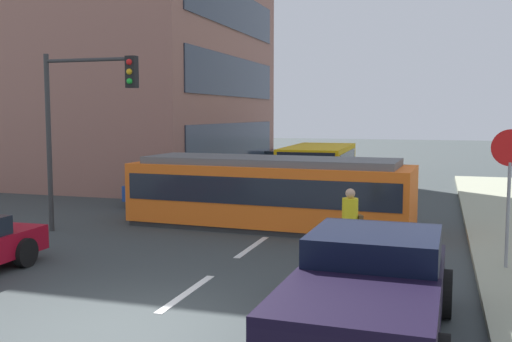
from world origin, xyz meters
name	(u,v)px	position (x,y,z in m)	size (l,w,h in m)	color
ground_plane	(291,220)	(0.00, 10.00, 0.00)	(120.00, 120.00, 0.00)	#363D3E
lane_stripe_1	(187,293)	(0.00, 2.00, 0.01)	(0.16, 2.40, 0.01)	silver
lane_stripe_2	(252,247)	(0.00, 6.00, 0.01)	(0.16, 2.40, 0.01)	silver
lane_stripe_3	(320,199)	(0.00, 14.65, 0.01)	(0.16, 2.40, 0.01)	silver
lane_stripe_4	(344,182)	(0.00, 20.65, 0.01)	(0.16, 2.40, 0.01)	silver
streetcar_tram	(270,191)	(-0.31, 8.65, 1.07)	(8.34, 2.90, 2.06)	orange
city_bus	(318,165)	(-0.54, 17.04, 1.12)	(2.69, 6.05, 1.95)	#E3AA0D
pedestrian_crossing	(350,221)	(2.55, 5.26, 0.94)	(0.49, 0.36, 1.67)	navy
pickup_truck_parked	(370,289)	(3.51, 0.63, 0.80)	(2.38, 5.05, 1.55)	black
parked_sedan_mid	(175,185)	(-5.24, 12.61, 0.63)	(2.17, 4.62, 1.19)	#1E4499
parked_sedan_far	(230,170)	(-5.20, 18.78, 0.63)	(2.14, 4.61, 1.19)	#A4150B
parked_sedan_furthest	(273,160)	(-4.98, 25.65, 0.62)	(2.06, 4.28, 1.19)	#2C4F32
stop_sign	(510,169)	(5.81, 5.22, 2.19)	(0.76, 0.07, 2.88)	gray
traffic_light_mast	(83,108)	(-4.97, 6.25, 3.50)	(2.88, 0.33, 4.99)	#333333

